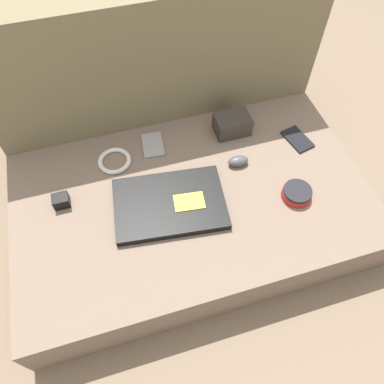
{
  "coord_description": "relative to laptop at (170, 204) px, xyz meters",
  "views": [
    {
      "loc": [
        -0.18,
        -0.62,
        1.12
      ],
      "look_at": [
        0.0,
        0.0,
        0.18
      ],
      "focal_mm": 35.0,
      "sensor_mm": 36.0,
      "label": 1
    }
  ],
  "objects": [
    {
      "name": "phone_silver",
      "position": [
        0.49,
        0.13,
        -0.01
      ],
      "size": [
        0.09,
        0.12,
        0.01
      ],
      "rotation": [
        0.0,
        0.0,
        0.22
      ],
      "color": "black",
      "rests_on": "couch_seat"
    },
    {
      "name": "speaker_puck",
      "position": [
        0.38,
        -0.08,
        0.0
      ],
      "size": [
        0.09,
        0.09,
        0.03
      ],
      "color": "red",
      "rests_on": "couch_seat"
    },
    {
      "name": "charger_brick",
      "position": [
        -0.31,
        0.1,
        0.01
      ],
      "size": [
        0.05,
        0.04,
        0.04
      ],
      "color": "black",
      "rests_on": "couch_seat"
    },
    {
      "name": "cable_coil",
      "position": [
        -0.13,
        0.22,
        -0.0
      ],
      "size": [
        0.11,
        0.11,
        0.02
      ],
      "color": "white",
      "rests_on": "couch_seat"
    },
    {
      "name": "phone_black",
      "position": [
        0.01,
        0.25,
        -0.01
      ],
      "size": [
        0.08,
        0.11,
        0.01
      ],
      "rotation": [
        0.0,
        0.0,
        -0.1
      ],
      "color": "#99999E",
      "rests_on": "couch_seat"
    },
    {
      "name": "couch_seat",
      "position": [
        0.07,
        0.02,
        -0.09
      ],
      "size": [
        1.1,
        0.66,
        0.16
      ],
      "color": "#7A6656",
      "rests_on": "ground_plane"
    },
    {
      "name": "couch_backrest",
      "position": [
        0.07,
        0.45,
        0.13
      ],
      "size": [
        1.1,
        0.2,
        0.6
      ],
      "color": "#756B4C",
      "rests_on": "ground_plane"
    },
    {
      "name": "camera_pouch",
      "position": [
        0.29,
        0.24,
        0.02
      ],
      "size": [
        0.12,
        0.08,
        0.07
      ],
      "color": "#38332D",
      "rests_on": "couch_seat"
    },
    {
      "name": "computer_mouse",
      "position": [
        0.25,
        0.09,
        0.0
      ],
      "size": [
        0.07,
        0.04,
        0.03
      ],
      "rotation": [
        0.0,
        0.0,
        -0.07
      ],
      "color": "#4C4C51",
      "rests_on": "couch_seat"
    },
    {
      "name": "ground_plane",
      "position": [
        0.07,
        0.02,
        -0.17
      ],
      "size": [
        8.0,
        8.0,
        0.0
      ],
      "primitive_type": "plane",
      "color": "#7A6651"
    },
    {
      "name": "laptop",
      "position": [
        0.0,
        0.0,
        0.0
      ],
      "size": [
        0.36,
        0.26,
        0.03
      ],
      "rotation": [
        0.0,
        0.0,
        -0.12
      ],
      "color": "black",
      "rests_on": "couch_seat"
    }
  ]
}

